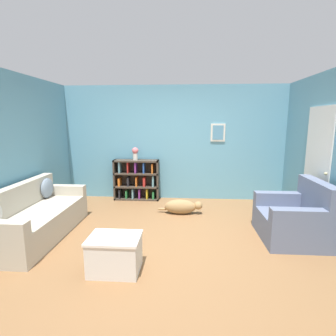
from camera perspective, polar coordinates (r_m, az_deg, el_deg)
name	(u,v)px	position (r m, az deg, el deg)	size (l,w,h in m)	color
ground_plane	(166,239)	(4.22, -0.39, -15.16)	(14.00, 14.00, 0.00)	brown
wall_back	(174,143)	(6.08, 1.25, 5.43)	(5.60, 0.13, 2.60)	#609EB7
wall_left	(1,154)	(4.78, -32.62, 2.50)	(0.13, 5.00, 2.60)	#609EB7
couch	(35,218)	(4.69, -26.96, -9.66)	(0.81, 1.97, 0.83)	#B7AD99
bookshelf	(137,180)	(6.12, -6.82, -2.65)	(1.03, 0.28, 0.93)	#42382D
recliner_chair	(295,219)	(4.55, 25.96, -9.91)	(0.91, 1.04, 0.92)	slate
coffee_table	(115,253)	(3.39, -11.49, -17.65)	(0.62, 0.47, 0.44)	silver
dog	(182,207)	(5.22, 2.99, -8.39)	(0.89, 0.26, 0.29)	#9E7A4C
vase	(135,153)	(6.00, -7.15, 3.27)	(0.15, 0.15, 0.29)	silver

